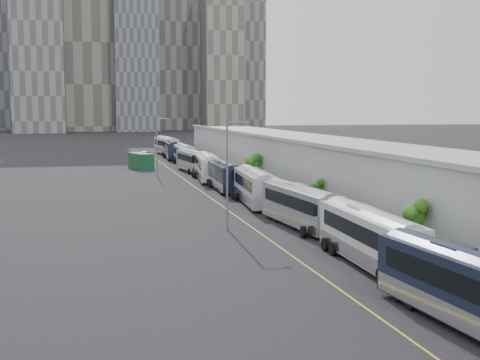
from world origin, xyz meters
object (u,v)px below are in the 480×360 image
object	(u,v)px
bus_3	(301,210)
street_lamp_near	(229,168)
bus_2	(369,242)
suv	(144,155)
bus_4	(255,190)
bus_5	(224,178)
bus_8	(184,156)
street_lamp_far	(158,143)
bus_1	(469,296)
bus_9	(172,151)
bus_10	(166,147)
bus_6	(207,169)
bus_7	(192,163)
shipping_container	(141,161)

from	to	relation	value
bus_3	street_lamp_near	world-z (taller)	street_lamp_near
bus_2	suv	bearing A→B (deg)	95.41
bus_4	bus_5	xyz separation A→B (m)	(-0.54, 14.06, -0.08)
bus_2	bus_8	distance (m)	83.71
street_lamp_far	bus_5	bearing A→B (deg)	-70.88
bus_1	bus_9	world-z (taller)	bus_9
bus_1	street_lamp_near	world-z (taller)	street_lamp_near
bus_4	street_lamp_near	world-z (taller)	street_lamp_near
bus_3	bus_8	size ratio (longest dim) A/B	0.99
bus_4	bus_9	world-z (taller)	bus_4
bus_2	street_lamp_far	xyz separation A→B (m)	(-7.66, 62.77, 3.65)
bus_10	bus_2	bearing A→B (deg)	-95.59
bus_3	bus_4	world-z (taller)	bus_4
bus_5	bus_10	world-z (taller)	bus_10
bus_3	bus_5	distance (m)	28.80
bus_1	street_lamp_far	distance (m)	76.51
bus_1	street_lamp_far	bearing A→B (deg)	90.77
street_lamp_near	bus_6	bearing A→B (deg)	82.47
bus_2	bus_8	world-z (taller)	bus_2
bus_6	street_lamp_far	world-z (taller)	street_lamp_far
bus_7	suv	distance (m)	30.23
bus_1	bus_5	size ratio (longest dim) A/B	1.03
bus_2	bus_8	size ratio (longest dim) A/B	1.00
bus_9	shipping_container	world-z (taller)	bus_9
bus_10	street_lamp_near	distance (m)	98.80
bus_3	bus_6	xyz separation A→B (m)	(-1.15, 40.89, 0.05)
bus_6	bus_8	world-z (taller)	bus_6
street_lamp_far	bus_2	bearing A→B (deg)	-83.04
bus_9	street_lamp_near	world-z (taller)	street_lamp_near
street_lamp_far	suv	distance (m)	37.30
shipping_container	suv	xyz separation A→B (m)	(2.54, 22.39, -0.56)
bus_8	bus_3	bearing A→B (deg)	-87.47
street_lamp_far	bus_10	bearing A→B (deg)	81.83
bus_4	street_lamp_far	size ratio (longest dim) A/B	1.49
bus_5	suv	distance (m)	56.34
bus_2	suv	distance (m)	100.02
bus_4	bus_5	distance (m)	14.07
street_lamp_near	suv	distance (m)	84.62
street_lamp_near	suv	world-z (taller)	street_lamp_near
bus_10	suv	xyz separation A→B (m)	(-6.32, -14.04, -0.89)
shipping_container	suv	size ratio (longest dim) A/B	1.07
bus_3	bus_10	world-z (taller)	bus_10
bus_7	bus_10	size ratio (longest dim) A/B	0.89
bus_10	shipping_container	size ratio (longest dim) A/B	2.20
bus_1	bus_3	distance (m)	28.30
bus_5	bus_4	bearing A→B (deg)	-85.98
street_lamp_near	suv	bearing A→B (deg)	90.09
bus_1	bus_4	size ratio (longest dim) A/B	0.97
bus_2	bus_7	size ratio (longest dim) A/B	1.05
bus_9	bus_10	size ratio (longest dim) A/B	0.95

